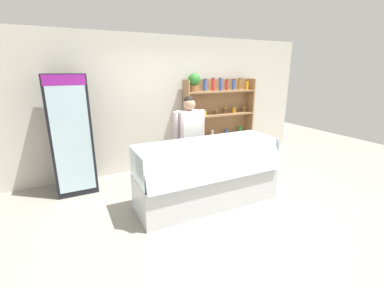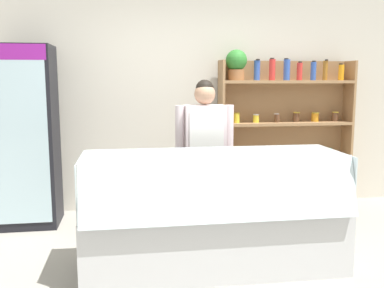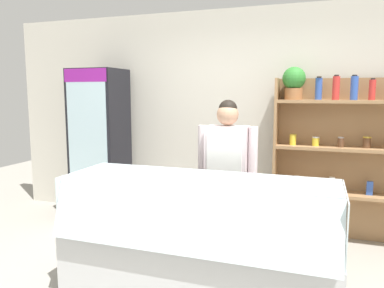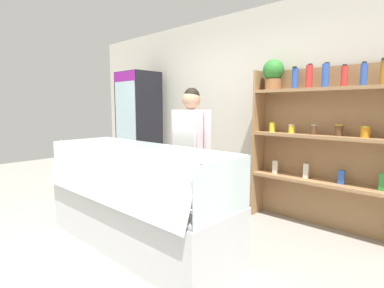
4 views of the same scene
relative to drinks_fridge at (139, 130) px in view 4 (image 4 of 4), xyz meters
name	(u,v)px [view 4 (image 4 of 4)]	position (x,y,z in m)	size (l,w,h in m)	color
ground_plane	(131,250)	(1.88, -1.54, -0.99)	(12.00, 12.00, 0.00)	gray
back_wall	(247,110)	(1.88, 0.48, 0.36)	(6.80, 0.10, 2.70)	beige
drinks_fridge	(139,130)	(0.00, 0.00, 0.00)	(0.63, 0.56, 1.98)	black
shelving_unit	(320,132)	(2.98, 0.27, 0.12)	(1.69, 0.29, 1.97)	#9E754C
deli_display_case	(137,214)	(1.80, -1.41, -0.68)	(2.20, 0.80, 1.01)	silver
shop_clerk	(191,146)	(1.86, -0.67, -0.04)	(0.59, 0.25, 1.61)	#383D51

